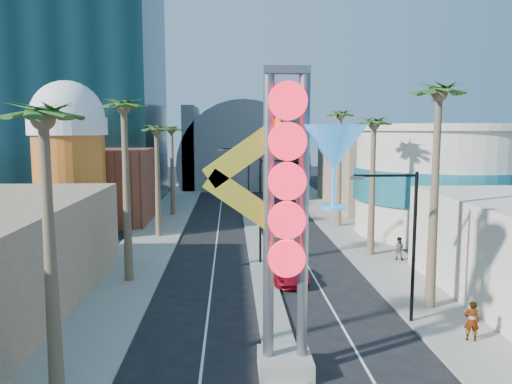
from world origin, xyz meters
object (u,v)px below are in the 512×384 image
neon_sign (307,200)px  red_pickup (287,272)px  pedestrian_a (472,321)px  pedestrian_b (399,248)px

neon_sign → red_pickup: size_ratio=2.61×
red_pickup → pedestrian_a: size_ratio=2.49×
pedestrian_a → pedestrian_b: 14.82m
red_pickup → pedestrian_b: size_ratio=2.70×
red_pickup → pedestrian_b: (9.16, 4.72, 0.37)m
neon_sign → pedestrian_a: bearing=16.6°
red_pickup → pedestrian_b: bearing=19.8°
neon_sign → pedestrian_a: (8.33, 2.47, -6.19)m
neon_sign → pedestrian_b: bearing=60.2°
pedestrian_b → neon_sign: bearing=88.3°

